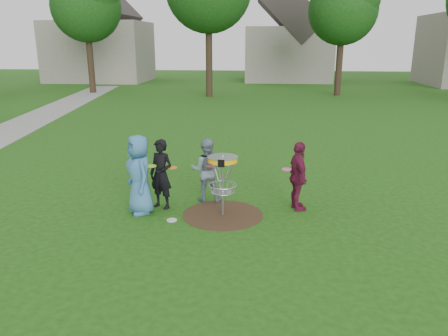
# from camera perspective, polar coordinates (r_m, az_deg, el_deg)

# --- Properties ---
(ground) EXTENTS (100.00, 100.00, 0.00)m
(ground) POSITION_cam_1_polar(r_m,az_deg,el_deg) (9.79, -0.16, -6.12)
(ground) COLOR #19470F
(ground) RESTS_ON ground
(dirt_patch) EXTENTS (1.80, 1.80, 0.01)m
(dirt_patch) POSITION_cam_1_polar(r_m,az_deg,el_deg) (9.78, -0.16, -6.10)
(dirt_patch) COLOR #47331E
(dirt_patch) RESTS_ON ground
(concrete_path) EXTENTS (7.75, 39.92, 0.02)m
(concrete_path) POSITION_cam_1_polar(r_m,az_deg,el_deg) (20.52, -26.84, 4.05)
(concrete_path) COLOR #9E9E99
(concrete_path) RESTS_ON ground
(player_blue) EXTENTS (0.96, 1.04, 1.78)m
(player_blue) POSITION_cam_1_polar(r_m,az_deg,el_deg) (9.81, -10.99, -0.84)
(player_blue) COLOR teal
(player_blue) RESTS_ON ground
(player_black) EXTENTS (0.69, 0.59, 1.61)m
(player_black) POSITION_cam_1_polar(r_m,az_deg,el_deg) (10.05, -8.21, -0.81)
(player_black) COLOR black
(player_black) RESTS_ON ground
(player_grey) EXTENTS (0.78, 0.63, 1.54)m
(player_grey) POSITION_cam_1_polar(r_m,az_deg,el_deg) (10.42, -2.33, -0.24)
(player_grey) COLOR slate
(player_grey) RESTS_ON ground
(player_maroon) EXTENTS (0.60, 1.00, 1.59)m
(player_maroon) POSITION_cam_1_polar(r_m,az_deg,el_deg) (9.97, 9.67, -1.07)
(player_maroon) COLOR maroon
(player_maroon) RESTS_ON ground
(disc_on_grass) EXTENTS (0.22, 0.22, 0.02)m
(disc_on_grass) POSITION_cam_1_polar(r_m,az_deg,el_deg) (9.55, -6.83, -6.77)
(disc_on_grass) COLOR silver
(disc_on_grass) RESTS_ON ground
(disc_golf_basket) EXTENTS (0.66, 0.67, 1.38)m
(disc_golf_basket) POSITION_cam_1_polar(r_m,az_deg,el_deg) (9.44, -0.17, -0.39)
(disc_golf_basket) COLOR #9EA0A5
(disc_golf_basket) RESTS_ON ground
(held_discs) EXTENTS (3.18, 0.88, 0.17)m
(held_discs) POSITION_cam_1_polar(r_m,az_deg,el_deg) (9.81, -2.44, 0.11)
(held_discs) COLOR #9CCF17
(held_discs) RESTS_ON ground
(tree_row) EXTENTS (51.20, 17.42, 9.90)m
(tree_row) POSITION_cam_1_polar(r_m,az_deg,el_deg) (29.79, 4.80, 20.96)
(tree_row) COLOR #38281C
(tree_row) RESTS_ON ground
(house_row) EXTENTS (44.50, 10.65, 11.62)m
(house_row) POSITION_cam_1_polar(r_m,az_deg,el_deg) (42.26, 11.09, 16.51)
(house_row) COLOR gray
(house_row) RESTS_ON ground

